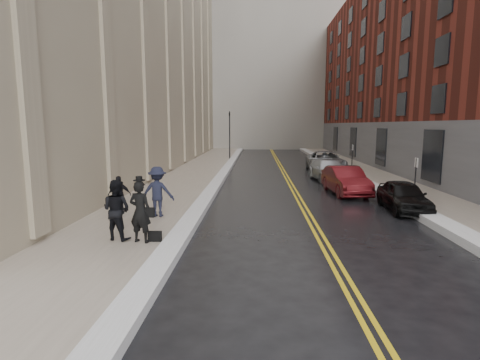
# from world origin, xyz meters

# --- Properties ---
(ground) EXTENTS (160.00, 160.00, 0.00)m
(ground) POSITION_xyz_m (0.00, 0.00, 0.00)
(ground) COLOR black
(ground) RESTS_ON ground
(sidewalk_left) EXTENTS (4.00, 64.00, 0.15)m
(sidewalk_left) POSITION_xyz_m (-4.50, 16.00, 0.07)
(sidewalk_left) COLOR gray
(sidewalk_left) RESTS_ON ground
(sidewalk_right) EXTENTS (3.00, 64.00, 0.15)m
(sidewalk_right) POSITION_xyz_m (9.00, 16.00, 0.07)
(sidewalk_right) COLOR gray
(sidewalk_right) RESTS_ON ground
(lane_stripe_a) EXTENTS (0.12, 64.00, 0.01)m
(lane_stripe_a) POSITION_xyz_m (2.38, 16.00, 0.00)
(lane_stripe_a) COLOR gold
(lane_stripe_a) RESTS_ON ground
(lane_stripe_b) EXTENTS (0.12, 64.00, 0.01)m
(lane_stripe_b) POSITION_xyz_m (2.62, 16.00, 0.00)
(lane_stripe_b) COLOR gold
(lane_stripe_b) RESTS_ON ground
(snow_ridge_left) EXTENTS (0.70, 60.80, 0.26)m
(snow_ridge_left) POSITION_xyz_m (-2.20, 16.00, 0.13)
(snow_ridge_left) COLOR white
(snow_ridge_left) RESTS_ON ground
(snow_ridge_right) EXTENTS (0.85, 60.80, 0.30)m
(snow_ridge_right) POSITION_xyz_m (7.15, 16.00, 0.15)
(snow_ridge_right) COLOR white
(snow_ridge_right) RESTS_ON ground
(building_right) EXTENTS (14.00, 50.00, 18.00)m
(building_right) POSITION_xyz_m (17.50, 23.00, 9.00)
(building_right) COLOR maroon
(building_right) RESTS_ON ground
(tower_far_right) EXTENTS (22.00, 18.00, 44.00)m
(tower_far_right) POSITION_xyz_m (14.00, 66.00, 22.00)
(tower_far_right) COLOR slate
(tower_far_right) RESTS_ON ground
(traffic_signal) EXTENTS (0.18, 0.15, 5.20)m
(traffic_signal) POSITION_xyz_m (-2.60, 30.00, 3.08)
(traffic_signal) COLOR black
(traffic_signal) RESTS_ON ground
(parking_sign_near) EXTENTS (0.06, 0.35, 2.23)m
(parking_sign_near) POSITION_xyz_m (7.90, 8.00, 1.36)
(parking_sign_near) COLOR black
(parking_sign_near) RESTS_ON ground
(parking_sign_far) EXTENTS (0.06, 0.35, 2.23)m
(parking_sign_far) POSITION_xyz_m (7.90, 20.00, 1.36)
(parking_sign_far) COLOR black
(parking_sign_far) RESTS_ON ground
(car_black) EXTENTS (1.78, 4.01, 1.34)m
(car_black) POSITION_xyz_m (6.80, 6.46, 0.67)
(car_black) COLOR black
(car_black) RESTS_ON ground
(car_maroon) EXTENTS (1.96, 4.70, 1.51)m
(car_maroon) POSITION_xyz_m (5.20, 10.50, 0.76)
(car_maroon) COLOR #4E0E12
(car_maroon) RESTS_ON ground
(car_silver_near) EXTENTS (2.45, 5.07, 1.42)m
(car_silver_near) POSITION_xyz_m (5.21, 15.48, 0.71)
(car_silver_near) COLOR #B4B8BC
(car_silver_near) RESTS_ON ground
(car_silver_far) EXTENTS (2.82, 5.92, 1.63)m
(car_silver_far) POSITION_xyz_m (5.94, 20.66, 0.82)
(car_silver_far) COLOR #9C9FA4
(car_silver_far) RESTS_ON ground
(pedestrian_main) EXTENTS (0.79, 0.61, 1.94)m
(pedestrian_main) POSITION_xyz_m (-3.25, 1.06, 1.12)
(pedestrian_main) COLOR black
(pedestrian_main) RESTS_ON sidewalk_left
(pedestrian_a) EXTENTS (1.10, 0.96, 1.92)m
(pedestrian_a) POSITION_xyz_m (-4.10, 1.32, 1.11)
(pedestrian_a) COLOR black
(pedestrian_a) RESTS_ON sidewalk_left
(pedestrian_b) EXTENTS (1.30, 0.76, 2.00)m
(pedestrian_b) POSITION_xyz_m (-3.60, 4.38, 1.15)
(pedestrian_b) COLOR black
(pedestrian_b) RESTS_ON sidewalk_left
(pedestrian_c) EXTENTS (0.98, 0.59, 1.56)m
(pedestrian_c) POSITION_xyz_m (-5.28, 4.73, 0.93)
(pedestrian_c) COLOR black
(pedestrian_c) RESTS_ON sidewalk_left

